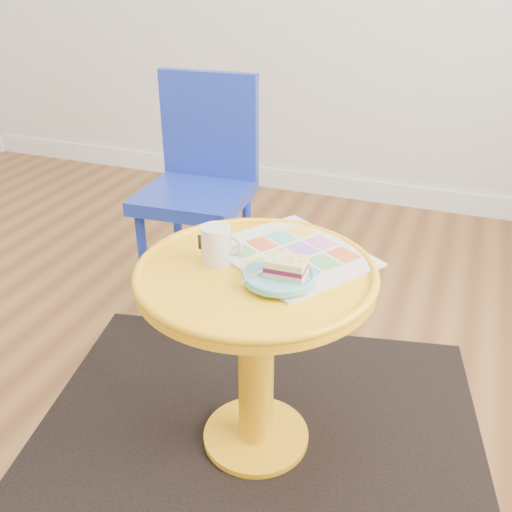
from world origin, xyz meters
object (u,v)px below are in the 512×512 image
(mug, at_px, (217,244))
(side_table, at_px, (256,324))
(chair, at_px, (201,177))
(newspaper, at_px, (292,254))
(plate, at_px, (279,277))

(mug, bearing_deg, side_table, -4.71)
(chair, distance_m, mug, 0.82)
(mug, bearing_deg, chair, 117.12)
(chair, bearing_deg, newspaper, -50.62)
(mug, bearing_deg, newspaper, 30.51)
(side_table, bearing_deg, plate, -28.44)
(side_table, height_order, plate, plate)
(chair, bearing_deg, mug, -64.22)
(plate, bearing_deg, side_table, 151.56)
(newspaper, distance_m, plate, 0.15)
(side_table, relative_size, newspaper, 1.62)
(newspaper, xyz_separation_m, mug, (-0.16, -0.10, 0.05))
(chair, height_order, mug, chair)
(side_table, xyz_separation_m, chair, (-0.50, 0.71, 0.10))
(mug, relative_size, plate, 0.63)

